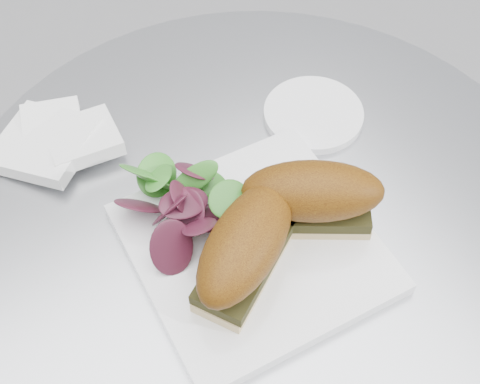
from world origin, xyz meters
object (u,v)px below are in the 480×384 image
at_px(sandwich_left, 245,248).
at_px(sandwich_right, 312,196).
at_px(saucer, 313,114).
at_px(plate, 254,248).

xyz_separation_m(sandwich_left, sandwich_right, (0.09, 0.01, 0.00)).
xyz_separation_m(sandwich_left, saucer, (0.20, 0.13, -0.05)).
height_order(plate, saucer, plate).
distance_m(plate, sandwich_left, 0.06).
bearing_deg(sandwich_left, saucer, 6.16).
bearing_deg(saucer, sandwich_right, -130.92).
bearing_deg(saucer, plate, -146.45).
bearing_deg(sandwich_right, plate, -151.98).
xyz_separation_m(plate, saucer, (0.17, 0.11, -0.00)).
bearing_deg(sandwich_left, plate, 10.36).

